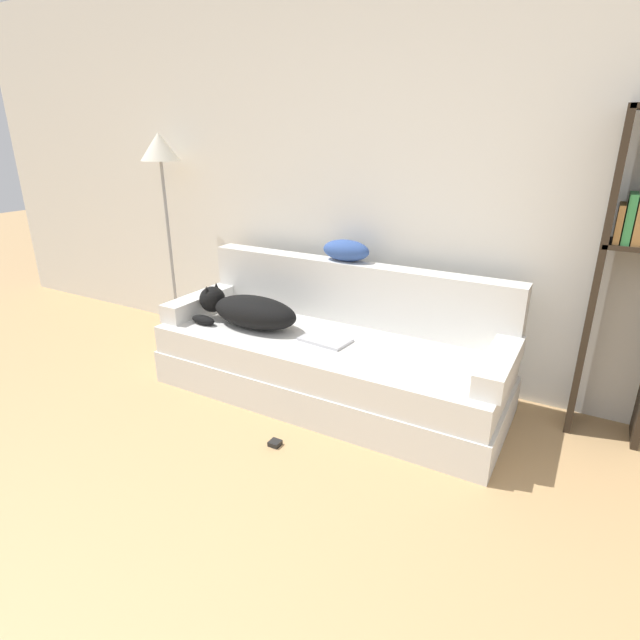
{
  "coord_description": "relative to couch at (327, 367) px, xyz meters",
  "views": [
    {
      "loc": [
        1.24,
        -0.12,
        1.6
      ],
      "look_at": [
        -0.14,
        2.3,
        0.55
      ],
      "focal_mm": 28.0,
      "sensor_mm": 36.0,
      "label": 1
    }
  ],
  "objects": [
    {
      "name": "wall_back",
      "position": [
        0.14,
        0.6,
        1.15
      ],
      "size": [
        8.19,
        0.06,
        2.7
      ],
      "color": "silver",
      "rests_on": "ground_plane"
    },
    {
      "name": "couch",
      "position": [
        0.0,
        0.0,
        0.0
      ],
      "size": [
        2.21,
        0.84,
        0.4
      ],
      "color": "silver",
      "rests_on": "ground_plane"
    },
    {
      "name": "couch_backrest",
      "position": [
        0.0,
        0.35,
        0.41
      ],
      "size": [
        2.17,
        0.15,
        0.41
      ],
      "color": "silver",
      "rests_on": "couch"
    },
    {
      "name": "couch_arm_left",
      "position": [
        -1.03,
        -0.01,
        0.27
      ],
      "size": [
        0.15,
        0.65,
        0.12
      ],
      "color": "silver",
      "rests_on": "couch"
    },
    {
      "name": "couch_arm_right",
      "position": [
        1.03,
        -0.01,
        0.27
      ],
      "size": [
        0.15,
        0.65,
        0.12
      ],
      "color": "silver",
      "rests_on": "couch"
    },
    {
      "name": "dog",
      "position": [
        -0.56,
        -0.07,
        0.31
      ],
      "size": [
        0.75,
        0.32,
        0.24
      ],
      "color": "black",
      "rests_on": "couch"
    },
    {
      "name": "laptop",
      "position": [
        0.01,
        -0.05,
        0.21
      ],
      "size": [
        0.32,
        0.22,
        0.02
      ],
      "rotation": [
        0.0,
        0.0,
        -0.1
      ],
      "color": "#B7B7BC",
      "rests_on": "couch"
    },
    {
      "name": "throw_pillow",
      "position": [
        -0.07,
        0.37,
        0.68
      ],
      "size": [
        0.33,
        0.18,
        0.14
      ],
      "color": "#335199",
      "rests_on": "couch_backrest"
    },
    {
      "name": "bookshelf",
      "position": [
        1.56,
        0.41,
        0.78
      ],
      "size": [
        0.37,
        0.26,
        1.73
      ],
      "color": "#2D2319",
      "rests_on": "ground_plane"
    },
    {
      "name": "floor_lamp",
      "position": [
        -1.64,
        0.34,
        1.17
      ],
      "size": [
        0.3,
        0.3,
        1.61
      ],
      "color": "gray",
      "rests_on": "ground_plane"
    },
    {
      "name": "power_adapter",
      "position": [
        0.02,
        -0.63,
        -0.18
      ],
      "size": [
        0.06,
        0.06,
        0.03
      ],
      "color": "black",
      "rests_on": "ground_plane"
    }
  ]
}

